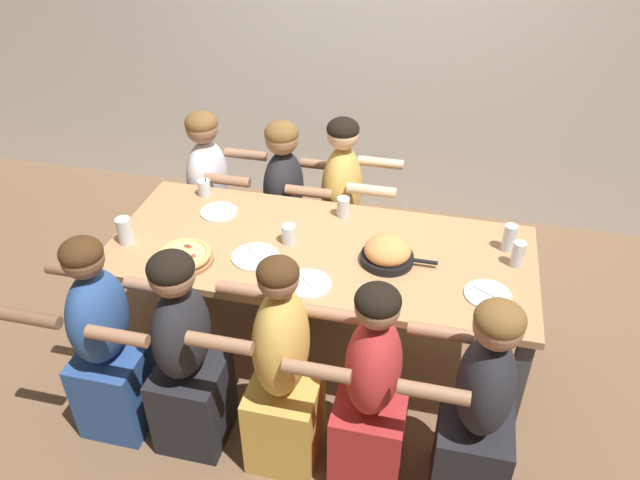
# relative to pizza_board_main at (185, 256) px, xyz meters

# --- Properties ---
(ground_plane) EXTENTS (18.00, 18.00, 0.00)m
(ground_plane) POSITION_rel_pizza_board_main_xyz_m (0.63, 0.26, -0.80)
(ground_plane) COLOR brown
(ground_plane) RESTS_ON ground
(dining_table) EXTENTS (2.17, 0.91, 0.77)m
(dining_table) POSITION_rel_pizza_board_main_xyz_m (0.63, 0.26, -0.11)
(dining_table) COLOR tan
(dining_table) RESTS_ON ground
(pizza_board_main) EXTENTS (0.29, 0.29, 0.06)m
(pizza_board_main) POSITION_rel_pizza_board_main_xyz_m (0.00, 0.00, 0.00)
(pizza_board_main) COLOR #996B42
(pizza_board_main) RESTS_ON dining_table
(skillet_bowl) EXTENTS (0.38, 0.26, 0.13)m
(skillet_bowl) POSITION_rel_pizza_board_main_xyz_m (0.98, 0.23, 0.03)
(skillet_bowl) COLOR black
(skillet_bowl) RESTS_ON dining_table
(empty_plate_a) EXTENTS (0.20, 0.20, 0.02)m
(empty_plate_a) POSITION_rel_pizza_board_main_xyz_m (0.00, 0.46, -0.02)
(empty_plate_a) COLOR white
(empty_plate_a) RESTS_ON dining_table
(empty_plate_b) EXTENTS (0.22, 0.22, 0.02)m
(empty_plate_b) POSITION_rel_pizza_board_main_xyz_m (1.48, 0.07, -0.02)
(empty_plate_b) COLOR white
(empty_plate_b) RESTS_ON dining_table
(empty_plate_c) EXTENTS (0.24, 0.24, 0.02)m
(empty_plate_c) POSITION_rel_pizza_board_main_xyz_m (0.33, 0.11, -0.02)
(empty_plate_c) COLOR white
(empty_plate_c) RESTS_ON dining_table
(empty_plate_d) EXTENTS (0.22, 0.22, 0.02)m
(empty_plate_d) POSITION_rel_pizza_board_main_xyz_m (0.64, -0.04, -0.02)
(empty_plate_d) COLOR white
(empty_plate_d) RESTS_ON dining_table
(cocktail_glass_blue) EXTENTS (0.07, 0.07, 0.12)m
(cocktail_glass_blue) POSITION_rel_pizza_board_main_xyz_m (-0.15, 0.63, 0.01)
(cocktail_glass_blue) COLOR silver
(cocktail_glass_blue) RESTS_ON dining_table
(drinking_glass_a) EXTENTS (0.06, 0.06, 0.14)m
(drinking_glass_a) POSITION_rel_pizza_board_main_xyz_m (1.61, 0.34, 0.04)
(drinking_glass_a) COLOR silver
(drinking_glass_a) RESTS_ON dining_table
(drinking_glass_b) EXTENTS (0.07, 0.07, 0.11)m
(drinking_glass_b) POSITION_rel_pizza_board_main_xyz_m (0.68, 0.59, 0.02)
(drinking_glass_b) COLOR silver
(drinking_glass_b) RESTS_ON dining_table
(drinking_glass_c) EXTENTS (0.08, 0.08, 0.14)m
(drinking_glass_c) POSITION_rel_pizza_board_main_xyz_m (-0.36, 0.08, 0.04)
(drinking_glass_c) COLOR silver
(drinking_glass_c) RESTS_ON dining_table
(drinking_glass_d) EXTENTS (0.08, 0.08, 0.10)m
(drinking_glass_d) POSITION_rel_pizza_board_main_xyz_m (0.46, 0.28, 0.02)
(drinking_glass_d) COLOR silver
(drinking_glass_d) RESTS_ON dining_table
(drinking_glass_e) EXTENTS (0.07, 0.07, 0.15)m
(drinking_glass_e) POSITION_rel_pizza_board_main_xyz_m (1.56, 0.47, 0.03)
(drinking_glass_e) COLOR silver
(drinking_glass_e) RESTS_ON dining_table
(diner_near_midleft) EXTENTS (0.51, 0.40, 1.13)m
(diner_near_midleft) POSITION_rel_pizza_board_main_xyz_m (0.15, -0.41, -0.28)
(diner_near_midleft) COLOR #232328
(diner_near_midleft) RESTS_ON ground
(diner_near_center) EXTENTS (0.51, 0.40, 1.18)m
(diner_near_center) POSITION_rel_pizza_board_main_xyz_m (0.61, -0.41, -0.27)
(diner_near_center) COLOR gold
(diner_near_center) RESTS_ON ground
(diner_far_left) EXTENTS (0.51, 0.40, 1.14)m
(diner_far_left) POSITION_rel_pizza_board_main_xyz_m (-0.26, 0.94, -0.27)
(diner_far_left) COLOR silver
(diner_far_left) RESTS_ON ground
(diner_near_midright) EXTENTS (0.51, 0.40, 1.12)m
(diner_near_midright) POSITION_rel_pizza_board_main_xyz_m (1.02, -0.41, -0.29)
(diner_near_midright) COLOR #B22D2D
(diner_near_midright) RESTS_ON ground
(diner_near_left) EXTENTS (0.51, 0.40, 1.14)m
(diner_near_left) POSITION_rel_pizza_board_main_xyz_m (-0.26, -0.41, -0.28)
(diner_near_left) COLOR #2D5193
(diner_near_left) RESTS_ON ground
(diner_far_midleft) EXTENTS (0.51, 0.40, 1.13)m
(diner_far_midleft) POSITION_rel_pizza_board_main_xyz_m (0.24, 0.94, -0.28)
(diner_far_midleft) COLOR #232328
(diner_far_midleft) RESTS_ON ground
(diner_near_right) EXTENTS (0.51, 0.40, 1.12)m
(diner_near_right) POSITION_rel_pizza_board_main_xyz_m (1.48, -0.41, -0.28)
(diner_near_right) COLOR #232328
(diner_near_right) RESTS_ON ground
(diner_far_center) EXTENTS (0.51, 0.40, 1.19)m
(diner_far_center) POSITION_rel_pizza_board_main_xyz_m (0.61, 0.94, -0.26)
(diner_far_center) COLOR gold
(diner_far_center) RESTS_ON ground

